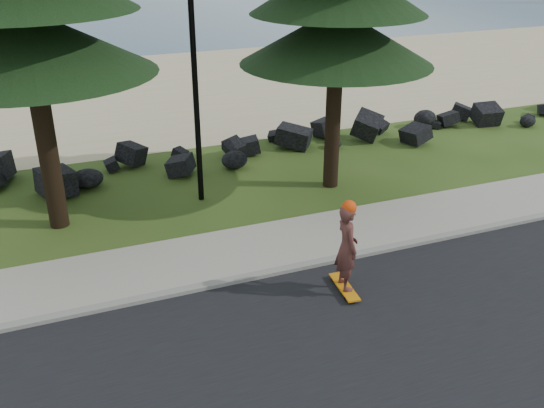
% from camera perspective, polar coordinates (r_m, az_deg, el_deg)
% --- Properties ---
extents(ground, '(160.00, 160.00, 0.00)m').
position_cam_1_polar(ground, '(12.99, -2.89, -5.01)').
color(ground, '#2B4716').
rests_on(ground, ground).
extents(road, '(160.00, 7.00, 0.02)m').
position_cam_1_polar(road, '(9.63, 6.22, -17.56)').
color(road, black).
rests_on(road, ground).
extents(kerb, '(160.00, 0.20, 0.10)m').
position_cam_1_polar(kerb, '(12.23, -1.52, -6.79)').
color(kerb, gray).
rests_on(kerb, ground).
extents(sidewalk, '(160.00, 2.00, 0.08)m').
position_cam_1_polar(sidewalk, '(13.13, -3.18, -4.45)').
color(sidewalk, '#9F9285').
rests_on(sidewalk, ground).
extents(beach_sand, '(160.00, 15.00, 0.01)m').
position_cam_1_polar(beach_sand, '(26.24, -13.34, 10.09)').
color(beach_sand, tan).
rests_on(beach_sand, ground).
extents(seawall_boulders, '(60.00, 2.40, 1.10)m').
position_cam_1_polar(seawall_boulders, '(17.88, -8.71, 3.46)').
color(seawall_boulders, black).
rests_on(seawall_boulders, ground).
extents(lamp_post, '(0.25, 0.14, 8.14)m').
position_cam_1_polar(lamp_post, '(14.51, -7.49, 15.48)').
color(lamp_post, black).
rests_on(lamp_post, ground).
extents(skateboarder, '(0.47, 1.05, 1.92)m').
position_cam_1_polar(skateboarder, '(11.44, 7.05, -4.10)').
color(skateboarder, orange).
rests_on(skateboarder, ground).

